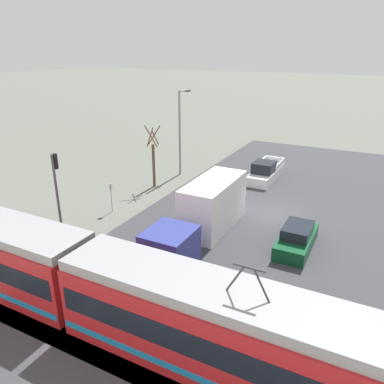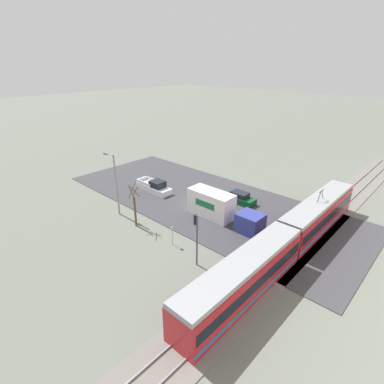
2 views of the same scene
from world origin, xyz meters
name	(u,v)px [view 2 (image 2 of 2)]	position (x,y,z in m)	size (l,w,h in m)	color
ground_plane	(204,200)	(0.00, 0.00, 0.00)	(320.00, 320.00, 0.00)	#60665B
road_surface	(204,200)	(0.00, 0.00, 0.04)	(17.17, 42.23, 0.08)	#38383D
rail_bed	(304,238)	(0.00, 14.36, 0.05)	(75.81, 4.40, 0.22)	slate
light_rail_tram	(286,241)	(4.47, 14.36, 1.75)	(29.46, 2.80, 4.57)	#B21E23
box_truck	(220,208)	(2.99, 5.10, 1.57)	(2.42, 9.88, 3.23)	navy
pickup_truck	(155,187)	(2.72, -7.19, 0.75)	(1.92, 5.87, 1.77)	silver
sedan_car_0	(240,198)	(-2.60, 4.14, 0.69)	(1.79, 4.36, 1.48)	#0C4723
traffic_light_pole	(196,233)	(11.37, 8.88, 3.39)	(0.28, 0.47, 5.24)	#47474C
street_tree	(135,207)	(10.74, -1.13, 2.41)	(1.25, 1.03, 5.30)	brown
street_lamp_near_crossing	(115,180)	(10.37, -5.26, 4.48)	(0.36, 1.95, 7.72)	gray
no_parking_sign	(172,234)	(10.58, 4.81, 1.32)	(0.32, 0.08, 2.15)	gray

